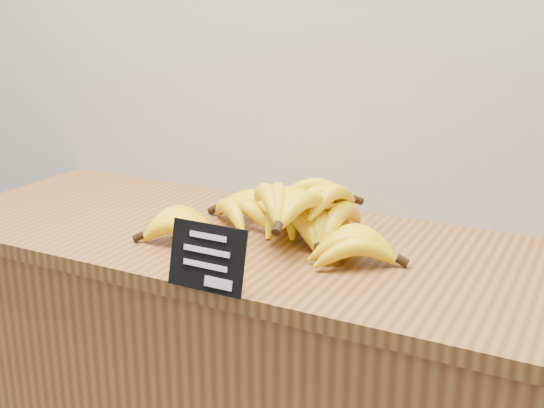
{
  "coord_description": "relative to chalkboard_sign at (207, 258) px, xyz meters",
  "views": [
    {
      "loc": [
        0.39,
        1.61,
        1.4
      ],
      "look_at": [
        -0.17,
        2.7,
        1.02
      ],
      "focal_mm": 45.0,
      "sensor_mm": 36.0,
      "label": 1
    }
  ],
  "objects": [
    {
      "name": "counter_top",
      "position": [
        0.01,
        0.26,
        -0.07
      ],
      "size": [
        1.53,
        0.54,
        0.03
      ],
      "primitive_type": "cube",
      "color": "brown",
      "rests_on": "counter"
    },
    {
      "name": "chalkboard_sign",
      "position": [
        0.0,
        0.0,
        0.0
      ],
      "size": [
        0.14,
        0.03,
        0.11
      ],
      "primitive_type": "cube",
      "rotation": [
        -0.24,
        0.0,
        0.0
      ],
      "color": "black",
      "rests_on": "counter_top"
    },
    {
      "name": "banana_pile",
      "position": [
        0.02,
        0.28,
        -0.01
      ],
      "size": [
        0.52,
        0.34,
        0.12
      ],
      "color": "yellow",
      "rests_on": "counter_top"
    }
  ]
}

